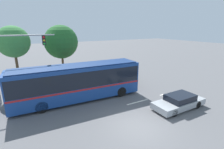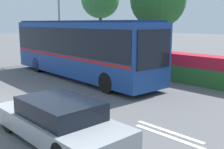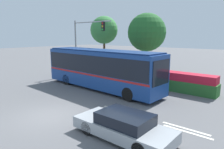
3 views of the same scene
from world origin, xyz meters
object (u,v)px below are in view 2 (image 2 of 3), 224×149
object	(u,v)px
city_bus	(79,46)
traffic_light_pole	(69,11)
street_tree_centre	(158,0)
sedan_foreground	(59,120)

from	to	relation	value
city_bus	traffic_light_pole	xyz separation A→B (m)	(-5.14, 2.86, 2.25)
traffic_light_pole	street_tree_centre	size ratio (longest dim) A/B	0.89
sedan_foreground	traffic_light_pole	world-z (taller)	traffic_light_pole
traffic_light_pole	street_tree_centre	xyz separation A→B (m)	(5.45, 4.20, 0.72)
sedan_foreground	street_tree_centre	size ratio (longest dim) A/B	0.68
city_bus	sedan_foreground	size ratio (longest dim) A/B	2.51
city_bus	street_tree_centre	xyz separation A→B (m)	(0.30, 7.06, 2.97)
city_bus	sedan_foreground	distance (m)	9.07
city_bus	street_tree_centre	size ratio (longest dim) A/B	1.70
street_tree_centre	traffic_light_pole	bearing A→B (deg)	-142.35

